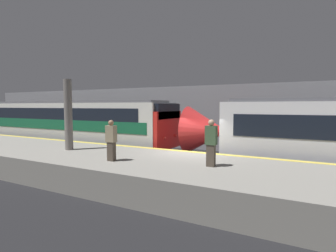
# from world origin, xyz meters

# --- Properties ---
(ground_plane) EXTENTS (120.00, 120.00, 0.00)m
(ground_plane) POSITION_xyz_m (0.00, 0.00, 0.00)
(ground_plane) COLOR black
(platform) EXTENTS (40.00, 4.77, 1.04)m
(platform) POSITION_xyz_m (0.00, -2.38, 0.52)
(platform) COLOR gray
(platform) RESTS_ON ground
(station_rear_barrier) EXTENTS (50.00, 0.15, 4.53)m
(station_rear_barrier) POSITION_xyz_m (0.00, 6.44, 2.26)
(station_rear_barrier) COLOR gray
(station_rear_barrier) RESTS_ON ground
(support_pillar_near) EXTENTS (0.37, 0.37, 3.32)m
(support_pillar_near) POSITION_xyz_m (-5.35, -2.31, 2.69)
(support_pillar_near) COLOR slate
(support_pillar_near) RESTS_ON platform
(train_boxy) EXTENTS (18.29, 3.00, 3.43)m
(train_boxy) POSITION_xyz_m (-11.38, 2.17, 1.76)
(train_boxy) COLOR black
(train_boxy) RESTS_ON ground
(person_waiting) EXTENTS (0.38, 0.24, 1.55)m
(person_waiting) POSITION_xyz_m (-1.91, -3.36, 1.84)
(person_waiting) COLOR #473D33
(person_waiting) RESTS_ON platform
(person_walking) EXTENTS (0.38, 0.24, 1.62)m
(person_walking) POSITION_xyz_m (1.71, -2.48, 1.88)
(person_walking) COLOR #473D33
(person_walking) RESTS_ON platform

